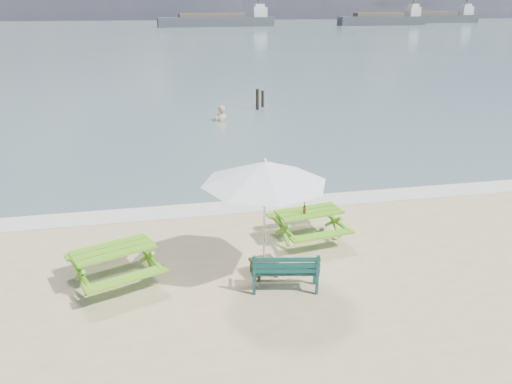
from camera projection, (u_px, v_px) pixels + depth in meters
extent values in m
plane|color=slate|center=(159.00, 35.00, 86.80)|extent=(300.00, 300.00, 0.00)
cube|color=silver|center=(226.00, 207.00, 13.14)|extent=(22.00, 0.90, 0.01)
cube|color=#5BA118|center=(113.00, 250.00, 9.40)|extent=(1.64, 1.20, 0.05)
cube|color=#5BA118|center=(103.00, 249.00, 10.05)|extent=(1.48, 0.79, 0.05)
cube|color=#5BA118|center=(127.00, 279.00, 8.96)|extent=(1.48, 0.79, 0.05)
cube|color=#5BA118|center=(115.00, 267.00, 9.54)|extent=(1.61, 1.29, 0.63)
cube|color=#55A218|center=(309.00, 212.00, 11.16)|extent=(1.53, 0.89, 0.05)
cube|color=#55A218|center=(296.00, 212.00, 11.85)|extent=(1.47, 0.47, 0.05)
cube|color=#55A218|center=(323.00, 235.00, 10.66)|extent=(1.47, 0.47, 0.05)
cube|color=#55A218|center=(309.00, 227.00, 11.28)|extent=(1.46, 1.01, 0.61)
cube|color=#0F413A|center=(285.00, 270.00, 9.27)|extent=(1.29, 0.60, 0.04)
cube|color=#0F413A|center=(286.00, 265.00, 9.01)|extent=(1.23, 0.27, 0.32)
cube|color=#0F413A|center=(285.00, 280.00, 9.34)|extent=(1.21, 0.64, 0.39)
cube|color=brown|center=(264.00, 262.00, 9.80)|extent=(0.56, 0.56, 0.05)
cube|color=brown|center=(264.00, 269.00, 9.85)|extent=(0.50, 0.50, 0.27)
cylinder|color=silver|center=(264.00, 222.00, 9.50)|extent=(0.05, 0.05, 2.28)
cone|color=white|center=(265.00, 172.00, 9.14)|extent=(2.82, 2.82, 0.43)
cylinder|color=brown|center=(304.00, 210.00, 11.01)|extent=(0.06, 0.06, 0.15)
cylinder|color=brown|center=(305.00, 204.00, 10.96)|extent=(0.03, 0.03, 0.07)
cylinder|color=#AC131C|center=(304.00, 210.00, 11.01)|extent=(0.07, 0.07, 0.06)
imported|color=tan|center=(221.00, 126.00, 23.00)|extent=(0.80, 0.65, 1.89)
cylinder|color=black|center=(258.00, 101.00, 25.16)|extent=(0.17, 0.17, 1.24)
cylinder|color=black|center=(263.00, 101.00, 25.82)|extent=(0.15, 0.15, 1.05)
cube|color=#3A3F45|center=(434.00, 19.00, 139.84)|extent=(25.43, 4.04, 2.20)
cube|color=silver|center=(466.00, 11.00, 140.89)|extent=(3.06, 3.00, 2.20)
cube|color=#3A3F45|center=(381.00, 21.00, 123.46)|extent=(21.79, 4.13, 2.20)
cube|color=silver|center=(413.00, 12.00, 124.19)|extent=(2.63, 3.02, 2.20)
cube|color=#3A3F45|center=(217.00, 22.00, 116.29)|extent=(27.33, 5.66, 2.20)
cube|color=silver|center=(259.00, 12.00, 118.02)|extent=(3.43, 3.19, 2.20)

